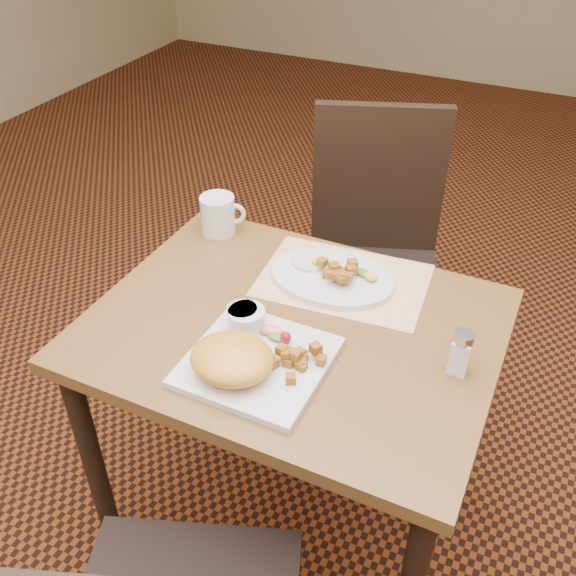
# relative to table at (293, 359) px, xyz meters

# --- Properties ---
(ground) EXTENTS (8.00, 8.00, 0.00)m
(ground) POSITION_rel_table_xyz_m (0.00, 0.00, -0.64)
(ground) COLOR black
(ground) RESTS_ON ground
(table) EXTENTS (0.90, 0.70, 0.75)m
(table) POSITION_rel_table_xyz_m (0.00, 0.00, 0.00)
(table) COLOR brown
(table) RESTS_ON ground
(chair_far) EXTENTS (0.54, 0.55, 0.97)m
(chair_far) POSITION_rel_table_xyz_m (-0.03, 0.69, -0.10)
(chair_far) COLOR black
(chair_far) RESTS_ON ground
(placemat) EXTENTS (0.42, 0.31, 0.00)m
(placemat) POSITION_rel_table_xyz_m (0.04, 0.20, 0.11)
(placemat) COLOR white
(placemat) RESTS_ON table
(plate_square) EXTENTS (0.28, 0.28, 0.02)m
(plate_square) POSITION_rel_table_xyz_m (-0.01, -0.15, 0.12)
(plate_square) COLOR silver
(plate_square) RESTS_ON table
(plate_oval) EXTENTS (0.31, 0.23, 0.02)m
(plate_oval) POSITION_rel_table_xyz_m (0.02, 0.18, 0.12)
(plate_oval) COLOR silver
(plate_oval) RESTS_ON placemat
(hollandaise_mound) EXTENTS (0.18, 0.16, 0.06)m
(hollandaise_mound) POSITION_rel_table_xyz_m (-0.04, -0.20, 0.16)
(hollandaise_mound) COLOR gold
(hollandaise_mound) RESTS_ON plate_square
(ramekin) EXTENTS (0.09, 0.08, 0.04)m
(ramekin) POSITION_rel_table_xyz_m (-0.08, -0.07, 0.15)
(ramekin) COLOR silver
(ramekin) RESTS_ON plate_square
(garnish_sq) EXTENTS (0.09, 0.05, 0.03)m
(garnish_sq) POSITION_rel_table_xyz_m (-0.01, -0.07, 0.14)
(garnish_sq) COLOR #387223
(garnish_sq) RESTS_ON plate_square
(fried_egg) EXTENTS (0.10, 0.10, 0.02)m
(fried_egg) POSITION_rel_table_xyz_m (-0.05, 0.22, 0.13)
(fried_egg) COLOR white
(fried_egg) RESTS_ON plate_oval
(garnish_ov) EXTENTS (0.07, 0.05, 0.02)m
(garnish_ov) POSITION_rel_table_xyz_m (0.10, 0.21, 0.14)
(garnish_ov) COLOR #387223
(garnish_ov) RESTS_ON plate_oval
(salt_shaker) EXTENTS (0.04, 0.04, 0.10)m
(salt_shaker) POSITION_rel_table_xyz_m (0.37, 0.01, 0.16)
(salt_shaker) COLOR white
(salt_shaker) RESTS_ON table
(coffee_mug) EXTENTS (0.12, 0.09, 0.10)m
(coffee_mug) POSITION_rel_table_xyz_m (-0.34, 0.27, 0.16)
(coffee_mug) COLOR silver
(coffee_mug) RESTS_ON table
(home_fries_sq) EXTENTS (0.11, 0.11, 0.04)m
(home_fries_sq) POSITION_rel_table_xyz_m (0.07, -0.13, 0.14)
(home_fries_sq) COLOR #AB6C1B
(home_fries_sq) RESTS_ON plate_square
(home_fries_ov) EXTENTS (0.10, 0.09, 0.04)m
(home_fries_ov) POSITION_rel_table_xyz_m (0.04, 0.18, 0.15)
(home_fries_ov) COLOR #AB6C1B
(home_fries_ov) RESTS_ON plate_oval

